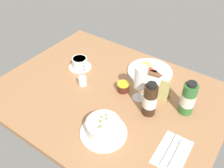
{
  "coord_description": "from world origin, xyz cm",
  "views": [
    {
      "loc": [
        53.41,
        -72.85,
        81.88
      ],
      "look_at": [
        3.43,
        -1.75,
        8.97
      ],
      "focal_mm": 39.56,
      "sensor_mm": 36.0,
      "label": 1
    }
  ],
  "objects": [
    {
      "name": "porridge_bowl",
      "position": [
        12.92,
        -21.34,
        3.58
      ],
      "size": [
        19.73,
        19.73,
        7.9
      ],
      "color": "white",
      "rests_on": "ground_plane"
    },
    {
      "name": "cutlery_setting",
      "position": [
        40.3,
        -12.85,
        0.26
      ],
      "size": [
        12.26,
        18.39,
        0.9
      ],
      "color": "white",
      "rests_on": "ground_plane"
    },
    {
      "name": "menu_card",
      "position": [
        23.62,
        12.52,
        5.15
      ],
      "size": [
        4.89,
        4.81,
        10.38
      ],
      "color": "tan",
      "rests_on": "ground_plane"
    },
    {
      "name": "jam_jar",
      "position": [
        4.77,
        5.84,
        2.46
      ],
      "size": [
        5.88,
        5.88,
        4.84
      ],
      "color": "#4E2016",
      "rests_on": "ground_plane"
    },
    {
      "name": "breakfast_plate",
      "position": [
        8.5,
        26.84,
        0.92
      ],
      "size": [
        24.33,
        24.33,
        3.7
      ],
      "color": "white",
      "rests_on": "ground_plane"
    },
    {
      "name": "coffee_cup",
      "position": [
        -25.75,
        8.71,
        2.85
      ],
      "size": [
        12.98,
        12.63,
        5.94
      ],
      "color": "white",
      "rests_on": "ground_plane"
    },
    {
      "name": "sauce_bottle_green",
      "position": [
        35.59,
        10.3,
        7.85
      ],
      "size": [
        6.44,
        6.44,
        16.86
      ],
      "color": "#337233",
      "rests_on": "ground_plane"
    },
    {
      "name": "creamer_jug",
      "position": [
        -14.92,
        -1.94,
        2.38
      ],
      "size": [
        5.22,
        4.28,
        5.18
      ],
      "color": "white",
      "rests_on": "ground_plane"
    },
    {
      "name": "wine_glass",
      "position": [
        13.91,
        6.01,
        11.7
      ],
      "size": [
        6.49,
        6.49,
        18.12
      ],
      "color": "white",
      "rests_on": "ground_plane"
    },
    {
      "name": "ground_plane",
      "position": [
        0.0,
        0.0,
        -1.5
      ],
      "size": [
        110.0,
        84.0,
        3.0
      ],
      "primitive_type": "cube",
      "color": "#A8754C"
    },
    {
      "name": "sauce_bottle_brown",
      "position": [
        22.32,
        -0.34,
        7.87
      ],
      "size": [
        6.17,
        6.17,
        17.09
      ],
      "color": "#382314",
      "rests_on": "ground_plane"
    }
  ]
}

